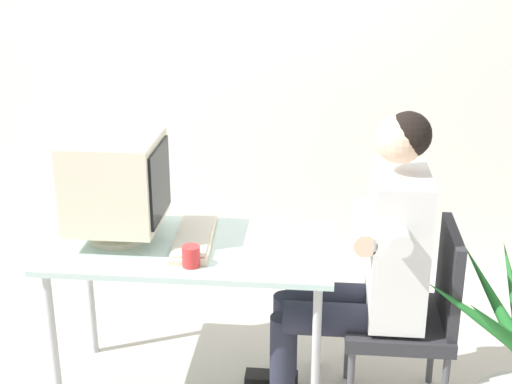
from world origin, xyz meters
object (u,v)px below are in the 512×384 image
object	(u,v)px
desk	(191,260)
keyboard	(194,238)
crt_monitor	(116,182)
office_chair	(413,310)
desk_mug	(191,256)
person_seated	(370,259)

from	to	relation	value
desk	keyboard	size ratio (longest dim) A/B	2.52
crt_monitor	office_chair	xyz separation A→B (m)	(1.26, -0.08, -0.50)
desk_mug	crt_monitor	bearing A→B (deg)	146.59
keyboard	person_seated	distance (m)	0.75
desk	person_seated	xyz separation A→B (m)	(0.75, -0.04, 0.06)
keyboard	office_chair	size ratio (longest dim) A/B	0.57
office_chair	person_seated	distance (m)	0.30
crt_monitor	office_chair	bearing A→B (deg)	-3.86
person_seated	keyboard	bearing A→B (deg)	174.07
keyboard	desk_mug	world-z (taller)	desk_mug
crt_monitor	person_seated	xyz separation A→B (m)	(1.07, -0.08, -0.27)
office_chair	keyboard	bearing A→B (deg)	175.28
office_chair	desk	bearing A→B (deg)	177.43
crt_monitor	desk	bearing A→B (deg)	-7.66
desk_mug	office_chair	bearing A→B (deg)	9.40
crt_monitor	office_chair	distance (m)	1.36
office_chair	desk_mug	size ratio (longest dim) A/B	9.93
desk	crt_monitor	size ratio (longest dim) A/B	2.67
keyboard	person_seated	bearing A→B (deg)	-5.93
desk	office_chair	xyz separation A→B (m)	(0.94, -0.04, -0.17)
person_seated	crt_monitor	bearing A→B (deg)	175.46
person_seated	desk	bearing A→B (deg)	176.78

